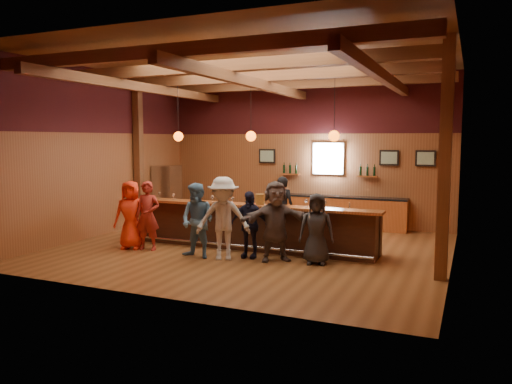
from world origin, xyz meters
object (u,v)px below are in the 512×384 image
(bartender, at_px, (282,208))
(stainless_fridge, at_px, (167,194))
(customer_redvest, at_px, (148,216))
(bottle_a, at_px, (275,199))
(customer_orange, at_px, (131,215))
(customer_navy, at_px, (249,224))
(back_bar_cabinet, at_px, (339,212))
(customer_white, at_px, (223,218))
(customer_denim, at_px, (198,221))
(bar_counter, at_px, (254,227))
(customer_dark, at_px, (316,229))
(customer_brown, at_px, (276,221))
(ice_bucket, at_px, (260,199))

(bartender, bearing_deg, stainless_fridge, -23.01)
(customer_redvest, bearing_deg, bottle_a, 8.12)
(customer_orange, relative_size, customer_navy, 1.10)
(customer_orange, distance_m, customer_navy, 3.01)
(bartender, bearing_deg, bottle_a, 96.24)
(back_bar_cabinet, bearing_deg, stainless_fridge, -168.07)
(back_bar_cabinet, xyz_separation_m, customer_white, (-1.32, -4.93, 0.43))
(customer_denim, distance_m, bottle_a, 1.87)
(bar_counter, xyz_separation_m, stainless_fridge, (-4.12, 2.45, 0.38))
(stainless_fridge, relative_size, customer_white, 0.99)
(customer_denim, relative_size, customer_dark, 1.11)
(stainless_fridge, height_order, bottle_a, stainless_fridge)
(customer_orange, distance_m, customer_redvest, 0.47)
(customer_white, bearing_deg, back_bar_cabinet, 50.41)
(customer_white, height_order, customer_brown, customer_white)
(stainless_fridge, xyz_separation_m, bartender, (4.38, -1.22, -0.06))
(bartender, relative_size, bottle_a, 5.03)
(bar_counter, height_order, back_bar_cabinet, bar_counter)
(stainless_fridge, xyz_separation_m, customer_dark, (5.96, -3.37, -0.15))
(back_bar_cabinet, xyz_separation_m, customer_dark, (0.66, -4.49, 0.28))
(customer_dark, xyz_separation_m, ice_bucket, (-1.57, 0.66, 0.48))
(back_bar_cabinet, xyz_separation_m, ice_bucket, (-0.92, -3.83, 0.76))
(customer_denim, bearing_deg, customer_white, 14.95)
(customer_navy, bearing_deg, customer_white, -141.96)
(customer_brown, relative_size, bartender, 1.04)
(customer_brown, xyz_separation_m, ice_bucket, (-0.69, 0.76, 0.36))
(customer_redvest, xyz_separation_m, customer_brown, (3.17, 0.21, 0.05))
(customer_redvest, height_order, bottle_a, customer_redvest)
(customer_orange, bearing_deg, customer_dark, -12.98)
(stainless_fridge, relative_size, customer_orange, 1.10)
(stainless_fridge, relative_size, customer_redvest, 1.09)
(bar_counter, xyz_separation_m, bartender, (0.26, 1.23, 0.31))
(ice_bucket, bearing_deg, customer_denim, -129.95)
(ice_bucket, height_order, bottle_a, bottle_a)
(bar_counter, xyz_separation_m, customer_navy, (0.30, -0.97, 0.23))
(bar_counter, bearing_deg, ice_bucket, -43.97)
(customer_white, relative_size, customer_brown, 1.05)
(customer_navy, height_order, customer_brown, customer_brown)
(bar_counter, xyz_separation_m, back_bar_cabinet, (1.18, 3.57, -0.05))
(stainless_fridge, xyz_separation_m, customer_denim, (3.38, -3.90, -0.07))
(bar_counter, height_order, customer_orange, customer_orange)
(bartender, height_order, ice_bucket, bartender)
(customer_navy, height_order, customer_dark, customer_dark)
(bar_counter, relative_size, customer_denim, 3.77)
(customer_dark, bearing_deg, stainless_fridge, 135.93)
(back_bar_cabinet, relative_size, ice_bucket, 16.51)
(stainless_fridge, xyz_separation_m, ice_bucket, (4.38, -2.71, 0.33))
(customer_orange, bearing_deg, bottle_a, 0.10)
(customer_denim, bearing_deg, customer_dark, 17.90)
(customer_brown, bearing_deg, customer_denim, 160.49)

